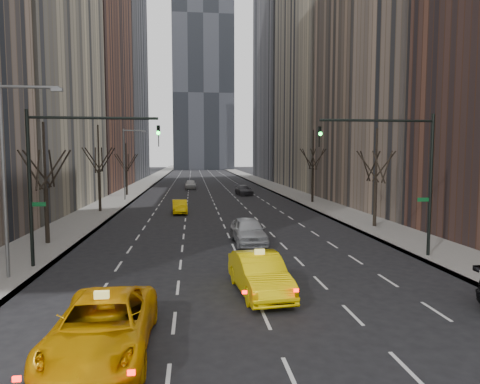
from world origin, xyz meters
name	(u,v)px	position (x,y,z in m)	size (l,w,h in m)	color
ground	(291,376)	(0.00, 0.00, 0.00)	(400.00, 400.00, 0.00)	black
sidewalk_left	(140,186)	(-12.25, 70.00, 0.07)	(4.50, 320.00, 0.15)	slate
sidewalk_right	(270,185)	(12.25, 70.00, 0.07)	(4.50, 320.00, 0.15)	slate
bld_left_far	(79,60)	(-21.50, 66.00, 22.00)	(14.00, 28.00, 44.00)	brown
bld_left_deep	(111,53)	(-21.50, 96.00, 30.00)	(14.00, 30.00, 60.00)	slate
bld_right_far	(329,46)	(21.50, 64.00, 25.00)	(14.00, 28.00, 50.00)	#B6AA8B
bld_right_deep	(290,61)	(21.50, 95.00, 29.00)	(14.00, 30.00, 58.00)	slate
tower_far	(202,22)	(2.00, 170.00, 60.00)	(24.00, 24.00, 120.00)	black
tree_lw_b	(46,188)	(-12.00, 18.00, 3.72)	(3.36, 3.50, 7.82)	black
tree_lw_c	(99,173)	(-12.00, 34.00, 4.04)	(3.36, 3.50, 8.74)	black
tree_lw_d	(126,171)	(-12.00, 52.00, 3.56)	(3.36, 3.50, 7.36)	black
tree_rw_b	(376,182)	(12.00, 22.00, 3.72)	(3.36, 3.50, 7.82)	black
tree_rw_c	(313,170)	(12.00, 40.00, 4.04)	(3.36, 3.50, 8.74)	black
traffic_mast_left	(63,162)	(-9.11, 12.00, 5.49)	(6.69, 0.39, 8.00)	black
traffic_mast_right	(403,162)	(9.11, 12.00, 5.49)	(6.69, 0.39, 8.00)	black
streetlight_near	(11,160)	(-10.84, 10.00, 5.62)	(2.83, 0.22, 9.00)	slate
streetlight_far	(127,157)	(-10.84, 45.00, 5.62)	(2.83, 0.22, 9.00)	slate
taxi_suv	(103,326)	(-5.23, 1.81, 0.85)	(2.81, 6.09, 1.69)	#E19804
taxi_sedan	(260,274)	(0.22, 6.80, 0.85)	(1.79, 5.14, 1.69)	#FFD805
silver_sedan_ahead	(248,231)	(1.10, 17.07, 0.86)	(2.03, 5.05, 1.72)	#9FA2A7
far_taxi	(180,207)	(-3.87, 32.36, 0.68)	(1.43, 4.10, 1.35)	#FFC805
far_suv_grey	(244,190)	(4.89, 51.26, 0.70)	(1.96, 4.83, 1.40)	#333238
far_car_white	(191,184)	(-2.92, 62.92, 0.81)	(1.92, 4.77, 1.63)	silver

